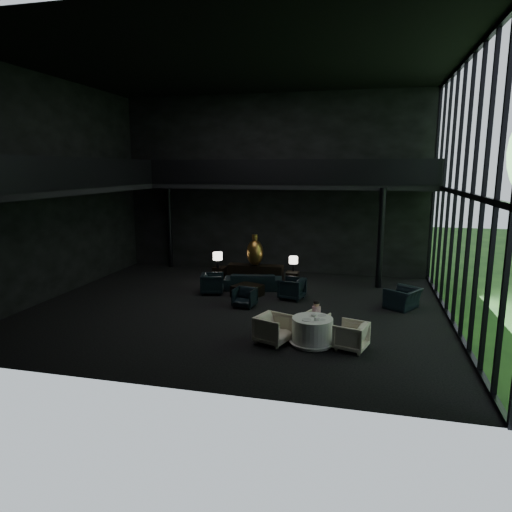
% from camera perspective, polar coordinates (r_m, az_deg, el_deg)
% --- Properties ---
extents(floor, '(14.00, 12.00, 0.02)m').
position_cam_1_polar(floor, '(15.89, -2.34, -6.47)').
color(floor, black).
rests_on(floor, ground).
extents(ceiling, '(14.00, 12.00, 0.02)m').
position_cam_1_polar(ceiling, '(15.50, -2.58, 23.03)').
color(ceiling, black).
rests_on(ceiling, ground).
extents(wall_back, '(14.00, 0.04, 8.00)m').
position_cam_1_polar(wall_back, '(21.01, 2.09, 8.89)').
color(wall_back, black).
rests_on(wall_back, ground).
extents(wall_front, '(14.00, 0.04, 8.00)m').
position_cam_1_polar(wall_front, '(9.56, -12.40, 6.16)').
color(wall_front, black).
rests_on(wall_front, ground).
extents(wall_left, '(0.04, 12.00, 8.00)m').
position_cam_1_polar(wall_left, '(18.37, -24.15, 7.65)').
color(wall_left, black).
rests_on(wall_left, ground).
extents(curtain_wall, '(0.20, 12.00, 8.00)m').
position_cam_1_polar(curtain_wall, '(14.86, 24.49, 7.07)').
color(curtain_wall, black).
rests_on(curtain_wall, ground).
extents(mezzanine_left, '(2.00, 12.00, 0.25)m').
position_cam_1_polar(mezzanine_left, '(17.78, -21.57, 7.76)').
color(mezzanine_left, black).
rests_on(mezzanine_left, wall_left).
extents(mezzanine_back, '(12.00, 2.00, 0.25)m').
position_cam_1_polar(mezzanine_back, '(19.85, 4.37, 8.75)').
color(mezzanine_back, black).
rests_on(mezzanine_back, wall_back).
extents(railing_left, '(0.06, 12.00, 1.00)m').
position_cam_1_polar(railing_left, '(17.22, -18.94, 9.86)').
color(railing_left, black).
rests_on(railing_left, mezzanine_left).
extents(railing_back, '(12.00, 0.06, 1.00)m').
position_cam_1_polar(railing_back, '(18.85, 3.90, 10.46)').
color(railing_back, black).
rests_on(railing_back, mezzanine_back).
extents(column_nw, '(0.24, 0.24, 4.00)m').
position_cam_1_polar(column_nw, '(22.42, -10.76, 3.71)').
color(column_nw, black).
rests_on(column_nw, floor).
extents(column_ne, '(0.24, 0.24, 4.00)m').
position_cam_1_polar(column_ne, '(18.79, 15.30, 2.14)').
color(column_ne, black).
rests_on(column_ne, floor).
extents(console, '(2.34, 0.53, 0.74)m').
position_cam_1_polar(console, '(19.26, -0.06, -2.20)').
color(console, black).
rests_on(console, floor).
extents(bronze_urn, '(0.70, 0.70, 1.30)m').
position_cam_1_polar(bronze_urn, '(18.98, -0.14, 0.46)').
color(bronze_urn, '#B27329').
rests_on(bronze_urn, console).
extents(side_table_left, '(0.52, 0.52, 0.57)m').
position_cam_1_polar(side_table_left, '(19.74, -4.57, -2.17)').
color(side_table_left, black).
rests_on(side_table_left, floor).
extents(table_lamp_left, '(0.40, 0.40, 0.67)m').
position_cam_1_polar(table_lamp_left, '(19.36, -4.81, -0.10)').
color(table_lamp_left, black).
rests_on(table_lamp_left, side_table_left).
extents(side_table_right, '(0.50, 0.50, 0.55)m').
position_cam_1_polar(side_table_right, '(18.85, 4.57, -2.82)').
color(side_table_right, black).
rests_on(side_table_right, floor).
extents(table_lamp_right, '(0.36, 0.36, 0.61)m').
position_cam_1_polar(table_lamp_right, '(18.88, 4.70, -0.58)').
color(table_lamp_right, black).
rests_on(table_lamp_right, side_table_right).
extents(sofa, '(2.56, 1.18, 0.97)m').
position_cam_1_polar(sofa, '(18.12, -0.35, -2.68)').
color(sofa, black).
rests_on(sofa, floor).
extents(lounge_armchair_west, '(1.06, 1.10, 0.94)m').
position_cam_1_polar(lounge_armchair_west, '(17.59, -5.47, -3.19)').
color(lounge_armchair_west, black).
rests_on(lounge_armchair_west, floor).
extents(lounge_armchair_east, '(1.05, 1.10, 0.96)m').
position_cam_1_polar(lounge_armchair_east, '(16.83, 4.51, -3.79)').
color(lounge_armchair_east, black).
rests_on(lounge_armchair_east, floor).
extents(lounge_armchair_south, '(0.77, 0.73, 0.71)m').
position_cam_1_polar(lounge_armchair_south, '(15.87, -1.43, -5.15)').
color(lounge_armchair_south, black).
rests_on(lounge_armchair_south, floor).
extents(window_armchair, '(1.21, 1.33, 0.98)m').
position_cam_1_polar(window_armchair, '(16.46, 17.90, -4.62)').
color(window_armchair, black).
rests_on(window_armchair, floor).
extents(coffee_table, '(1.22, 1.22, 0.42)m').
position_cam_1_polar(coffee_table, '(17.21, -1.08, -4.36)').
color(coffee_table, black).
rests_on(coffee_table, floor).
extents(dining_table, '(1.26, 1.26, 0.75)m').
position_cam_1_polar(dining_table, '(12.72, 7.04, -9.51)').
color(dining_table, white).
rests_on(dining_table, floor).
extents(dining_chair_north, '(0.76, 0.73, 0.61)m').
position_cam_1_polar(dining_chair_north, '(13.52, 7.45, -8.36)').
color(dining_chair_north, beige).
rests_on(dining_chair_north, floor).
extents(dining_chair_east, '(0.99, 1.02, 0.86)m').
position_cam_1_polar(dining_chair_east, '(12.52, 11.80, -9.51)').
color(dining_chair_east, beige).
rests_on(dining_chair_east, floor).
extents(dining_chair_west, '(1.15, 1.19, 0.97)m').
position_cam_1_polar(dining_chair_west, '(12.68, 2.19, -8.74)').
color(dining_chair_west, beige).
rests_on(dining_chair_west, floor).
extents(child, '(0.25, 0.25, 0.54)m').
position_cam_1_polar(child, '(13.41, 7.56, -6.66)').
color(child, '#D2798E').
rests_on(child, dining_chair_north).
extents(plate_a, '(0.32, 0.32, 0.02)m').
position_cam_1_polar(plate_a, '(12.39, 6.35, -7.93)').
color(plate_a, white).
rests_on(plate_a, dining_table).
extents(plate_b, '(0.23, 0.23, 0.01)m').
position_cam_1_polar(plate_b, '(12.80, 8.23, -7.37)').
color(plate_b, white).
rests_on(plate_b, dining_table).
extents(saucer, '(0.19, 0.19, 0.01)m').
position_cam_1_polar(saucer, '(12.46, 8.32, -7.88)').
color(saucer, white).
rests_on(saucer, dining_table).
extents(coffee_cup, '(0.09, 0.09, 0.06)m').
position_cam_1_polar(coffee_cup, '(12.38, 7.83, -7.83)').
color(coffee_cup, white).
rests_on(coffee_cup, saucer).
extents(cereal_bowl, '(0.15, 0.15, 0.08)m').
position_cam_1_polar(cereal_bowl, '(12.71, 7.24, -7.32)').
color(cereal_bowl, white).
rests_on(cereal_bowl, dining_table).
extents(cream_pot, '(0.07, 0.07, 0.07)m').
position_cam_1_polar(cream_pot, '(12.36, 7.42, -7.87)').
color(cream_pot, '#99999E').
rests_on(cream_pot, dining_table).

